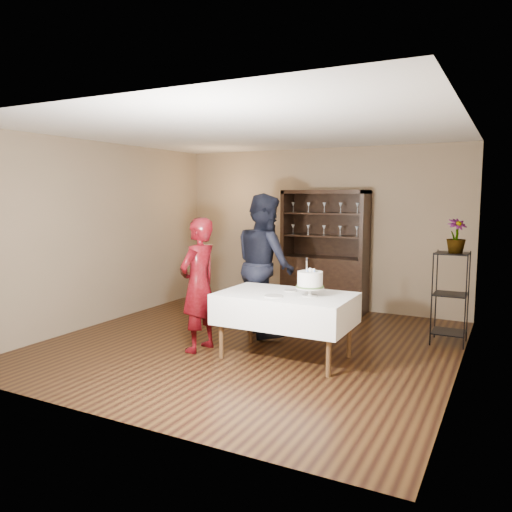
% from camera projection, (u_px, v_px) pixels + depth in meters
% --- Properties ---
extents(floor, '(5.00, 5.00, 0.00)m').
position_uv_depth(floor, '(250.00, 344.00, 6.47)').
color(floor, black).
rests_on(floor, ground).
extents(ceiling, '(5.00, 5.00, 0.00)m').
position_uv_depth(ceiling, '(250.00, 131.00, 6.15)').
color(ceiling, silver).
rests_on(ceiling, back_wall).
extents(back_wall, '(5.00, 0.02, 2.70)m').
position_uv_depth(back_wall, '(319.00, 229.00, 8.51)').
color(back_wall, '#76644C').
rests_on(back_wall, floor).
extents(wall_left, '(0.02, 5.00, 2.70)m').
position_uv_depth(wall_left, '(103.00, 233.00, 7.45)').
color(wall_left, '#76644C').
rests_on(wall_left, floor).
extents(wall_right, '(0.02, 5.00, 2.70)m').
position_uv_depth(wall_right, '(463.00, 250.00, 5.17)').
color(wall_right, '#76644C').
rests_on(wall_right, floor).
extents(china_hutch, '(1.40, 0.48, 2.00)m').
position_uv_depth(china_hutch, '(325.00, 271.00, 8.29)').
color(china_hutch, black).
rests_on(china_hutch, floor).
extents(plant_etagere, '(0.42, 0.42, 1.20)m').
position_uv_depth(plant_etagere, '(450.00, 294.00, 6.41)').
color(plant_etagere, black).
rests_on(plant_etagere, floor).
extents(cake_table, '(1.55, 0.96, 0.77)m').
position_uv_depth(cake_table, '(286.00, 309.00, 5.85)').
color(cake_table, white).
rests_on(cake_table, floor).
extents(woman, '(0.46, 0.64, 1.65)m').
position_uv_depth(woman, '(199.00, 285.00, 6.12)').
color(woman, '#370506').
rests_on(woman, floor).
extents(man, '(1.19, 1.18, 1.94)m').
position_uv_depth(man, '(265.00, 264.00, 6.85)').
color(man, black).
rests_on(man, floor).
extents(cake, '(0.32, 0.32, 0.44)m').
position_uv_depth(cake, '(310.00, 281.00, 5.66)').
color(cake, beige).
rests_on(cake, cake_table).
extents(plate_near, '(0.24, 0.24, 0.01)m').
position_uv_depth(plate_near, '(274.00, 296.00, 5.64)').
color(plate_near, beige).
rests_on(plate_near, cake_table).
extents(plate_far, '(0.21, 0.21, 0.01)m').
position_uv_depth(plate_far, '(290.00, 291.00, 5.97)').
color(plate_far, beige).
rests_on(plate_far, cake_table).
extents(potted_plant, '(0.34, 0.34, 0.43)m').
position_uv_depth(potted_plant, '(456.00, 236.00, 6.28)').
color(potted_plant, '#446630').
rests_on(potted_plant, plant_etagere).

